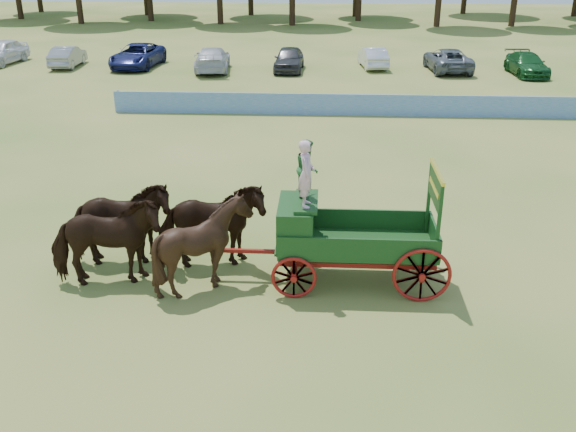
{
  "coord_description": "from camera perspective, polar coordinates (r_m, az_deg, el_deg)",
  "views": [
    {
      "loc": [
        -3.55,
        -13.03,
        7.9
      ],
      "look_at": [
        -4.44,
        2.3,
        1.3
      ],
      "focal_mm": 40.0,
      "sensor_mm": 36.0,
      "label": 1
    }
  ],
  "objects": [
    {
      "name": "sponsor_banner",
      "position": [
        31.99,
        7.9,
        9.72
      ],
      "size": [
        26.0,
        0.08,
        1.05
      ],
      "primitive_type": "cube",
      "color": "#1F5BAC",
      "rests_on": "ground"
    },
    {
      "name": "horse_lead_right",
      "position": [
        17.15,
        -14.76,
        -0.71
      ],
      "size": [
        2.92,
        1.72,
        2.31
      ],
      "primitive_type": "imported",
      "rotation": [
        0.0,
        0.0,
        1.75
      ],
      "color": "black",
      "rests_on": "ground"
    },
    {
      "name": "parked_cars",
      "position": [
        43.95,
        9.79,
        13.57
      ],
      "size": [
        57.35,
        7.01,
        1.64
      ],
      "color": "silver",
      "rests_on": "ground"
    },
    {
      "name": "horse_wheel_left",
      "position": [
        15.59,
        -7.5,
        -2.56
      ],
      "size": [
        2.31,
        2.1,
        2.32
      ],
      "primitive_type": "imported",
      "rotation": [
        0.0,
        0.0,
        1.45
      ],
      "color": "black",
      "rests_on": "ground"
    },
    {
      "name": "farm_dray",
      "position": [
        15.67,
        3.55,
        -0.55
      ],
      "size": [
        5.99,
        2.0,
        3.75
      ],
      "color": "maroon",
      "rests_on": "ground"
    },
    {
      "name": "horse_wheel_right",
      "position": [
        16.57,
        -6.83,
        -0.92
      ],
      "size": [
        2.94,
        1.8,
        2.31
      ],
      "primitive_type": "imported",
      "rotation": [
        0.0,
        0.0,
        1.78
      ],
      "color": "black",
      "rests_on": "ground"
    },
    {
      "name": "horse_lead_left",
      "position": [
        16.2,
        -15.88,
        -2.28
      ],
      "size": [
        2.94,
        1.79,
        2.31
      ],
      "primitive_type": "imported",
      "rotation": [
        0.0,
        0.0,
        1.78
      ],
      "color": "black",
      "rests_on": "ground"
    },
    {
      "name": "ground",
      "position": [
        15.64,
        16.11,
        -8.09
      ],
      "size": [
        160.0,
        160.0,
        0.0
      ],
      "primitive_type": "plane",
      "color": "#A38D49",
      "rests_on": "ground"
    }
  ]
}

